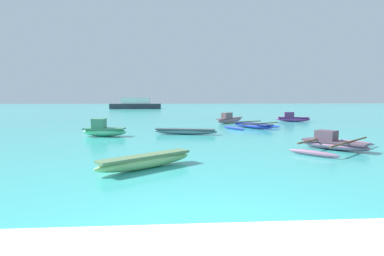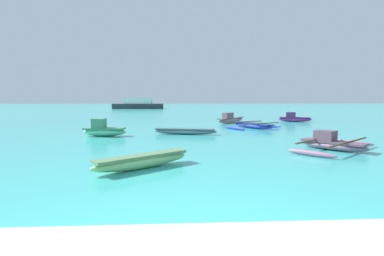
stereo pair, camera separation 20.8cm
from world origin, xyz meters
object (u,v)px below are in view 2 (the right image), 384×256
moored_boat_1 (103,130)px  moored_boat_2 (230,119)px  moored_boat_3 (294,118)px  moored_boat_6 (185,131)px  moored_boat_0 (332,144)px  distant_ferry (138,104)px  moored_boat_5 (253,125)px  moored_boat_4 (143,161)px

moored_boat_1 → moored_boat_2: moored_boat_1 is taller
moored_boat_3 → moored_boat_6: bearing=-121.5°
moored_boat_0 → moored_boat_2: size_ratio=1.27×
moored_boat_3 → moored_boat_6: (-10.00, -8.95, -0.11)m
moored_boat_2 → distant_ferry: 38.43m
moored_boat_2 → moored_boat_5: (0.67, -4.80, -0.11)m
moored_boat_4 → moored_boat_5: 13.28m
moored_boat_2 → moored_boat_3: bearing=-41.6°
moored_boat_0 → moored_boat_2: 13.76m
moored_boat_1 → moored_boat_4: (2.96, -7.77, -0.11)m
moored_boat_2 → moored_boat_3: size_ratio=1.15×
moored_boat_4 → moored_boat_1: bearing=72.6°
moored_boat_1 → distant_ferry: 45.28m
moored_boat_4 → distant_ferry: distant_ferry is taller
moored_boat_4 → moored_boat_6: bearing=41.4°
moored_boat_1 → moored_boat_4: 8.32m
distant_ferry → moored_boat_6: bearing=-79.7°
moored_boat_4 → distant_ferry: 53.31m
moored_boat_0 → distant_ferry: 51.97m
moored_boat_1 → moored_boat_6: size_ratio=0.65×
moored_boat_5 → moored_boat_6: 5.87m
moored_boat_5 → moored_boat_1: bearing=-94.7°
moored_boat_5 → moored_boat_6: size_ratio=1.09×
moored_boat_2 → moored_boat_4: bearing=-158.4°
moored_boat_0 → moored_boat_4: size_ratio=1.51×
moored_boat_0 → distant_ferry: distant_ferry is taller
moored_boat_1 → distant_ferry: size_ratio=0.24×
moored_boat_2 → moored_boat_4: size_ratio=1.19×
moored_boat_3 → distant_ferry: size_ratio=0.29×
moored_boat_0 → distant_ferry: size_ratio=0.42×
moored_boat_3 → moored_boat_4: (-11.52, -17.27, -0.07)m
moored_boat_3 → moored_boat_6: 13.42m
moored_boat_0 → moored_boat_5: 8.92m
moored_boat_2 → moored_boat_6: size_ratio=0.91×
moored_boat_1 → distant_ferry: bearing=99.8°
moored_boat_2 → moored_boat_5: 4.84m
moored_boat_0 → moored_boat_3: bearing=123.6°
moored_boat_5 → distant_ferry: size_ratio=0.40×
moored_boat_1 → moored_boat_5: 10.08m
moored_boat_0 → moored_boat_2: bearing=146.7°
moored_boat_0 → moored_boat_6: moored_boat_0 is taller
distant_ferry → moored_boat_2: bearing=-71.4°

